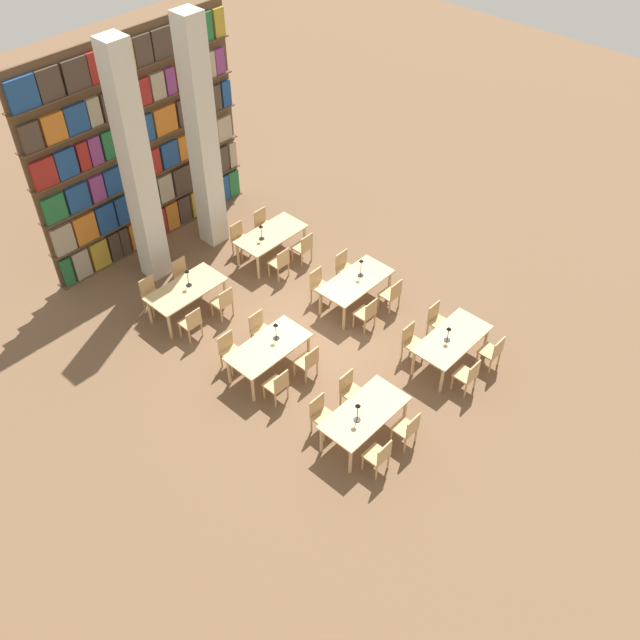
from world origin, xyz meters
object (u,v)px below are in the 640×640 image
(chair_8, at_px, (278,385))
(chair_12, at_px, (367,313))
(chair_11, at_px, (260,329))
(chair_3, at_px, (350,390))
(chair_9, at_px, (230,350))
(chair_7, at_px, (437,320))
(chair_0, at_px, (379,456))
(chair_13, at_px, (320,285))
(chair_1, at_px, (321,414))
(desk_lamp_2, at_px, (276,328))
(pillar_left, at_px, (137,169))
(chair_10, at_px, (308,361))
(chair_21, at_px, (240,238))
(chair_14, at_px, (392,294))
(reading_table_4, at_px, (186,291))
(chair_18, at_px, (223,302))
(chair_2, at_px, (407,429))
(chair_16, at_px, (191,322))
(reading_table_0, at_px, (365,415))
(desk_lamp_5, at_px, (261,230))
(reading_table_1, at_px, (452,341))
(chair_23, at_px, (263,224))
(desk_lamp_4, at_px, (187,275))
(chair_5, at_px, (412,341))
(desk_lamp_3, at_px, (361,265))
(chair_20, at_px, (280,262))
(chair_6, at_px, (492,352))
(pillar_center, at_px, (202,138))
(chair_19, at_px, (183,274))
(chair_17, at_px, (151,293))
(chair_22, at_px, (304,247))
(reading_table_3, at_px, (356,283))
(reading_table_5, at_px, (271,236))
(desk_lamp_1, at_px, (449,331))
(chair_15, at_px, (345,267))
(chair_4, at_px, (468,375))

(chair_8, xyz_separation_m, chair_12, (2.94, 0.06, 0.00))
(chair_11, bearing_deg, chair_3, 90.23)
(chair_9, bearing_deg, chair_7, 144.62)
(chair_0, relative_size, chair_13, 1.00)
(chair_1, relative_size, desk_lamp_2, 1.93)
(pillar_left, xyz_separation_m, chair_13, (2.03, -3.77, -2.53))
(chair_10, height_order, chair_21, same)
(chair_14, relative_size, reading_table_4, 0.47)
(chair_10, bearing_deg, chair_18, 88.94)
(chair_2, relative_size, chair_16, 1.00)
(reading_table_0, distance_m, desk_lamp_5, 6.09)
(chair_0, distance_m, chair_1, 1.48)
(reading_table_1, bearing_deg, chair_1, 166.36)
(desk_lamp_2, bearing_deg, chair_18, 84.06)
(chair_3, xyz_separation_m, chair_23, (2.83, 5.52, 0.00))
(chair_9, relative_size, desk_lamp_4, 1.84)
(desk_lamp_4, bearing_deg, chair_5, -64.36)
(chair_10, xyz_separation_m, chair_21, (2.00, 4.33, 0.00))
(desk_lamp_3, distance_m, chair_20, 2.22)
(chair_8, xyz_separation_m, chair_10, (0.91, 0.00, 0.00))
(chair_2, height_order, reading_table_1, chair_2)
(chair_6, xyz_separation_m, chair_9, (-3.84, 4.20, 0.00))
(reading_table_4, bearing_deg, pillar_center, 37.38)
(chair_8, height_order, chair_12, same)
(chair_6, xyz_separation_m, chair_19, (-2.88, 6.98, 0.00))
(chair_17, distance_m, chair_23, 3.75)
(chair_1, distance_m, desk_lamp_3, 4.14)
(chair_20, relative_size, chair_22, 1.00)
(chair_22, bearing_deg, desk_lamp_3, -94.30)
(chair_0, relative_size, chair_5, 1.00)
(chair_3, distance_m, chair_12, 2.37)
(chair_0, xyz_separation_m, chair_12, (2.89, 2.73, 0.00))
(desk_lamp_3, height_order, chair_22, desk_lamp_3)
(chair_13, bearing_deg, chair_22, -121.94)
(pillar_center, xyz_separation_m, chair_17, (-2.84, -1.06, -2.53))
(reading_table_3, distance_m, chair_12, 0.89)
(reading_table_0, xyz_separation_m, reading_table_5, (2.84, 5.52, 0.00))
(chair_3, distance_m, desk_lamp_3, 3.42)
(reading_table_0, relative_size, chair_6, 2.11)
(chair_22, bearing_deg, desk_lamp_5, 134.64)
(desk_lamp_1, bearing_deg, chair_8, 148.75)
(chair_15, relative_size, chair_21, 1.00)
(reading_table_0, xyz_separation_m, chair_8, (-0.49, 1.93, -0.20))
(reading_table_5, xyz_separation_m, chair_23, (0.42, 0.74, -0.20))
(pillar_center, xyz_separation_m, chair_3, (-1.92, -6.50, -2.53))
(chair_4, xyz_separation_m, chair_14, (0.95, 2.79, 0.00))
(chair_7, height_order, chair_9, same)
(chair_17, bearing_deg, chair_7, 124.93)
(chair_19, bearing_deg, chair_8, 77.25)
(desk_lamp_3, bearing_deg, chair_2, -127.49)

